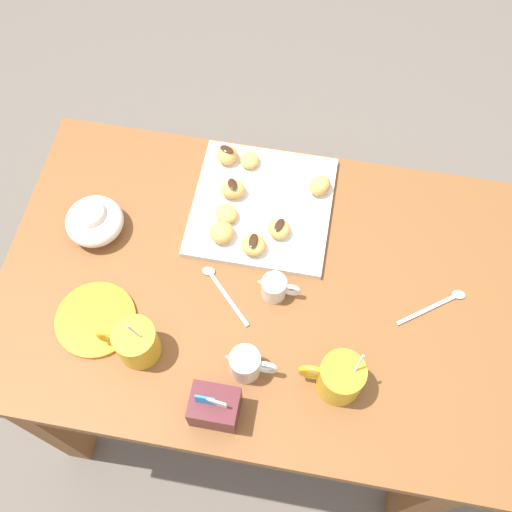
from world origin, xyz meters
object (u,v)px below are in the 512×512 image
Objects in this scene: cream_pitcher_white at (246,364)px; beignet_1 at (226,214)px; chocolate_sauce_pitcher at (275,287)px; sugar_caddy at (215,407)px; coffee_mug_mustard_right at (135,342)px; beignet_6 at (253,245)px; beignet_0 at (233,189)px; coffee_mug_mustard_left at (340,377)px; saucer_orange_left at (96,319)px; beignet_3 at (320,186)px; beignet_5 at (227,155)px; dining_table at (255,310)px; beignet_2 at (250,160)px; pastry_plate_square at (262,206)px; beignet_4 at (279,229)px; beignet_7 at (222,232)px; ice_cream_bowl at (94,220)px.

cream_pitcher_white is 0.34m from beignet_1.
sugar_caddy is at bearing 75.37° from chocolate_sauce_pitcher.
coffee_mug_mustard_right reaches higher than sugar_caddy.
sugar_caddy is at bearing 65.48° from cream_pitcher_white.
coffee_mug_mustard_right is 1.30× the size of sugar_caddy.
beignet_1 is 0.94× the size of beignet_6.
chocolate_sauce_pitcher reaches higher than beignet_0.
coffee_mug_mustard_left is 0.87× the size of saucer_orange_left.
coffee_mug_mustard_right is (0.40, -0.00, -0.00)m from coffee_mug_mustard_left.
coffee_mug_mustard_left is 0.44m from beignet_3.
beignet_3 is at bearing 168.32° from beignet_5.
dining_table is at bearing -15.83° from chocolate_sauce_pitcher.
chocolate_sauce_pitcher is 1.84× the size of beignet_5.
beignet_6 is (-0.05, 0.22, 0.00)m from beignet_2.
pastry_plate_square is 6.02× the size of beignet_1.
beignet_6 is at bearing 55.45° from beignet_3.
beignet_4 is 0.07m from beignet_6.
coffee_mug_mustard_left reaches higher than beignet_7.
dining_table is 7.50× the size of coffee_mug_mustard_left.
beignet_6 is (-0.10, 0.22, -0.00)m from beignet_5.
beignet_0 is at bearing -12.81° from pastry_plate_square.
beignet_1 is (0.28, -0.32, -0.02)m from coffee_mug_mustard_left.
beignet_0 and beignet_5 have the same top height.
cream_pitcher_white is 0.17m from chocolate_sauce_pitcher.
cream_pitcher_white is 0.33m from saucer_orange_left.
saucer_orange_left is 3.35× the size of beignet_4.
beignet_7 is (0.19, 0.16, 0.00)m from beignet_3.
beignet_5 reaches higher than beignet_4.
ice_cream_bowl is at bearing 42.07° from beignet_5.
pastry_plate_square is 6.12× the size of beignet_5.
cream_pitcher_white is 0.46m from ice_cream_bowl.
chocolate_sauce_pitcher is at bearing -98.92° from cream_pitcher_white.
beignet_5 is at bearing -65.17° from beignet_6.
chocolate_sauce_pitcher is 0.25m from beignet_0.
beignet_5 is (0.10, -0.11, 0.03)m from pastry_plate_square.
chocolate_sauce_pitcher reaches higher than pastry_plate_square.
beignet_4 reaches higher than dining_table.
pastry_plate_square is 0.37m from ice_cream_bowl.
sugar_caddy is 2.14× the size of beignet_4.
beignet_6 is at bearing -143.76° from saucer_orange_left.
pastry_plate_square is 0.12m from beignet_2.
beignet_2 reaches higher than saucer_orange_left.
saucer_orange_left is at bearing 37.73° from beignet_4.
cream_pitcher_white reaches higher than beignet_6.
dining_table is 0.22m from beignet_7.
beignet_7 is (0.00, 0.11, 0.00)m from beignet_0.
coffee_mug_mustard_right is at bearing 52.64° from beignet_4.
beignet_3 is 0.98× the size of beignet_6.
coffee_mug_mustard_left is at bearing -179.29° from cream_pitcher_white.
saucer_orange_left is at bearing -23.27° from coffee_mug_mustard_right.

